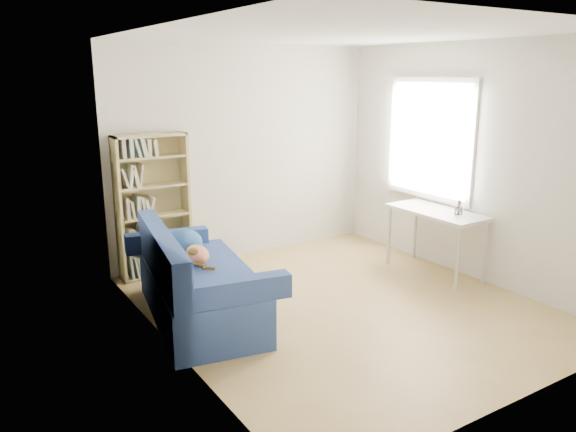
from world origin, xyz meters
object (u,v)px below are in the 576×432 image
(bookshelf, at_px, (153,211))
(pen_cup, at_px, (459,209))
(sofa, at_px, (195,283))
(desk, at_px, (436,217))

(bookshelf, height_order, pen_cup, bookshelf)
(bookshelf, bearing_deg, sofa, -93.76)
(bookshelf, relative_size, desk, 1.40)
(bookshelf, distance_m, desk, 3.20)
(bookshelf, height_order, desk, bookshelf)
(desk, bearing_deg, sofa, 172.91)
(bookshelf, bearing_deg, desk, -31.67)
(pen_cup, bearing_deg, desk, 105.04)
(desk, relative_size, pen_cup, 6.97)
(sofa, bearing_deg, desk, 2.97)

